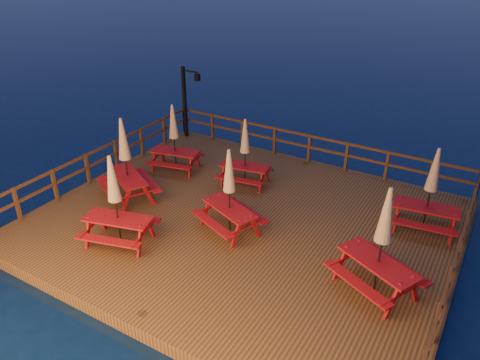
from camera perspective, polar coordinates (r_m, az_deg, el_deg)
The scene contains 12 objects.
ground at distance 14.46m, azimuth 0.50°, elevation -6.26°, with size 500.00×500.00×0.00m, color #051632.
deck at distance 14.35m, azimuth 0.50°, elevation -5.60°, with size 12.00×10.00×0.40m, color #422515.
deck_piles at distance 14.63m, azimuth 0.50°, elevation -7.23°, with size 11.44×9.44×1.40m.
railing at distance 15.22m, azimuth 3.91°, elevation 0.61°, with size 11.80×9.75×1.10m.
lamp_post at distance 19.69m, azimuth -6.42°, elevation 10.15°, with size 0.85×0.18×3.00m.
picnic_table_0 at distance 12.99m, azimuth -14.99°, elevation -2.30°, with size 2.21×1.98×2.68m.
picnic_table_1 at distance 11.31m, azimuth 16.95°, elevation -6.98°, with size 2.49×2.33×2.83m.
picnic_table_2 at distance 14.18m, azimuth 22.23°, elevation -1.03°, with size 1.99×1.70×2.60m.
picnic_table_3 at distance 15.72m, azimuth 0.61°, elevation 3.51°, with size 1.87×1.63×2.38m.
picnic_table_4 at distance 16.90m, azimuth -8.04°, elevation 5.22°, with size 2.00×1.77×2.49m.
picnic_table_5 at distance 13.11m, azimuth -1.31°, elevation -1.22°, with size 2.23×2.05×2.58m.
picnic_table_6 at distance 15.21m, azimuth -13.81°, elevation 2.62°, with size 2.46×2.33×2.77m.
Camera 1 is at (6.04, -10.36, 8.08)m, focal length 35.00 mm.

